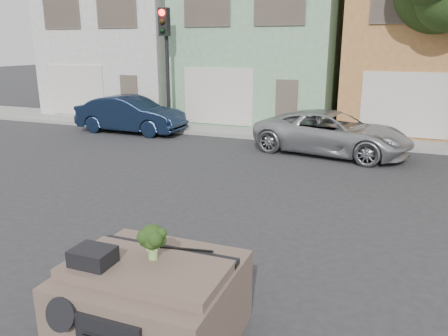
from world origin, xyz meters
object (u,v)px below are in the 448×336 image
Objects in this scene: navy_sedan at (132,132)px; broccoli at (152,242)px; silver_pickup at (331,153)px; traffic_signal at (167,71)px.

broccoli is (7.78, -11.52, 1.35)m from navy_sedan.
navy_sedan is 8.51m from silver_pickup.
navy_sedan is 3.00m from traffic_signal.
silver_pickup is (8.47, -0.74, 0.00)m from navy_sedan.
silver_pickup is 1.02× the size of traffic_signal.
navy_sedan is 10.35× the size of broccoli.
silver_pickup is at bearing -94.26° from navy_sedan.
traffic_signal reaches higher than navy_sedan.
broccoli reaches higher than silver_pickup.
traffic_signal is at bearing 87.68° from silver_pickup.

